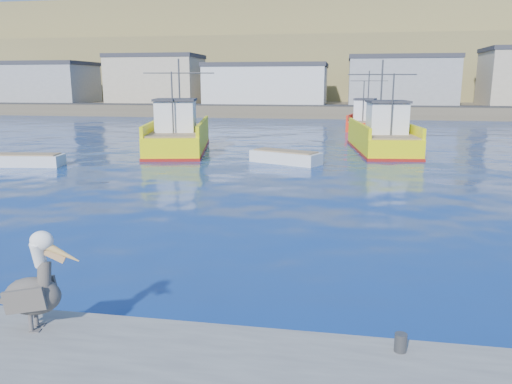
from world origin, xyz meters
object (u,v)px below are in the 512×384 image
trawler_yellow_a (179,136)px  skiff_mid (285,158)px  skiff_left (28,161)px  pelican (35,288)px  boat_orange (366,120)px  trawler_yellow_b (382,137)px

trawler_yellow_a → skiff_mid: (8.13, -4.40, -0.73)m
skiff_left → pelican: bearing=-55.4°
trawler_yellow_a → skiff_left: (-6.46, -8.04, -0.75)m
pelican → trawler_yellow_a: bearing=103.5°
trawler_yellow_a → pelican: trawler_yellow_a is taller
boat_orange → trawler_yellow_a: bearing=-126.0°
trawler_yellow_a → pelican: 27.42m
trawler_yellow_b → skiff_mid: bearing=-133.2°
skiff_left → skiff_mid: skiff_mid is taller
boat_orange → pelican: (-7.27, -45.46, 0.27)m
boat_orange → trawler_yellow_b: bearing=-88.2°
skiff_mid → pelican: bearing=-94.4°
trawler_yellow_a → boat_orange: (13.67, 18.80, -0.04)m
skiff_mid → pelican: (-1.72, -22.25, 0.96)m
trawler_yellow_b → skiff_left: (-20.65, -10.09, -0.70)m
skiff_mid → trawler_yellow_b: bearing=46.8°
boat_orange → skiff_mid: 23.86m
skiff_left → pelican: pelican is taller
boat_orange → pelican: bearing=-99.1°
trawler_yellow_a → skiff_mid: trawler_yellow_a is taller
boat_orange → skiff_left: 33.56m
boat_orange → skiff_mid: boat_orange is taller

